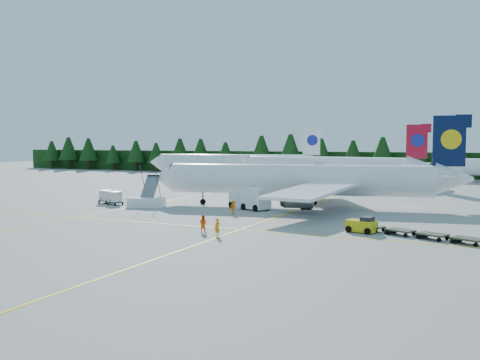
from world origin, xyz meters
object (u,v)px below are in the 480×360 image
at_px(airliner_navy, 292,180).
at_px(service_truck, 249,198).
at_px(airstairs, 147,200).
at_px(airliner_red, 320,167).
at_px(baggage_tug, 362,225).

relative_size(airliner_navy, service_truck, 6.52).
bearing_deg(airstairs, airliner_red, 58.72).
distance_m(airliner_navy, airliner_red, 39.37).
bearing_deg(airliner_red, baggage_tug, -61.85).
height_order(airliner_navy, airliner_red, airliner_red).
bearing_deg(airliner_navy, airliner_red, 89.96).
distance_m(airliner_red, service_truck, 43.40).
distance_m(airliner_navy, baggage_tug, 20.52).
relative_size(airstairs, baggage_tug, 2.40).
distance_m(airliner_navy, service_truck, 6.44).
xyz_separation_m(airliner_red, service_truck, (3.71, -43.19, -2.12)).
xyz_separation_m(airliner_navy, service_truck, (-4.00, -4.59, -2.11)).
xyz_separation_m(airliner_navy, airliner_red, (-7.71, 38.60, 0.01)).
bearing_deg(baggage_tug, airliner_navy, 141.24).
xyz_separation_m(airstairs, baggage_tug, (29.63, -8.32, -0.20)).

